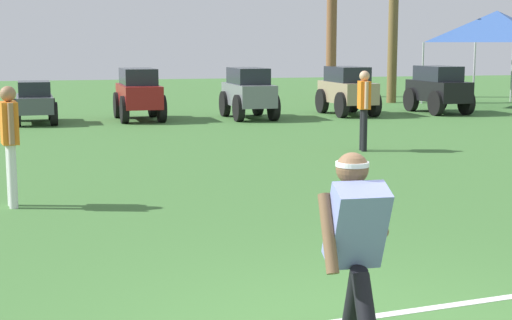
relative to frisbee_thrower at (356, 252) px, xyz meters
name	(u,v)px	position (x,y,z in m)	size (l,w,h in m)	color
frisbee_thrower	(356,252)	(0.00, 0.00, 0.00)	(0.49, 1.09, 1.42)	black
frisbee_in_flight	(352,249)	(0.23, 0.66, -0.17)	(0.32, 0.31, 0.11)	white
teammate_near_sideline	(364,103)	(3.96, 9.72, 0.14)	(0.25, 0.50, 1.56)	black
teammate_midfield	(10,135)	(-2.41, 5.88, 0.14)	(0.25, 0.50, 1.56)	silver
parked_car_slot_c	(35,102)	(-2.40, 16.74, -0.23)	(1.17, 2.24, 1.10)	#474C51
parked_car_slot_d	(139,93)	(0.32, 16.93, -0.06)	(1.25, 2.39, 1.40)	maroon
parked_car_slot_e	(248,92)	(3.33, 16.66, -0.06)	(1.23, 2.38, 1.40)	slate
parked_car_slot_f	(347,89)	(6.37, 16.99, -0.06)	(1.23, 2.38, 1.40)	#998466
parked_car_slot_g	(438,88)	(9.23, 16.91, -0.06)	(1.25, 2.39, 1.40)	black
palm_tree_right_of_centre	(394,12)	(9.54, 20.97, 2.34)	(3.32, 3.72, 5.03)	brown
event_tent	(497,27)	(12.11, 18.62, 1.81)	(3.62, 3.62, 3.11)	#B2B5BA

